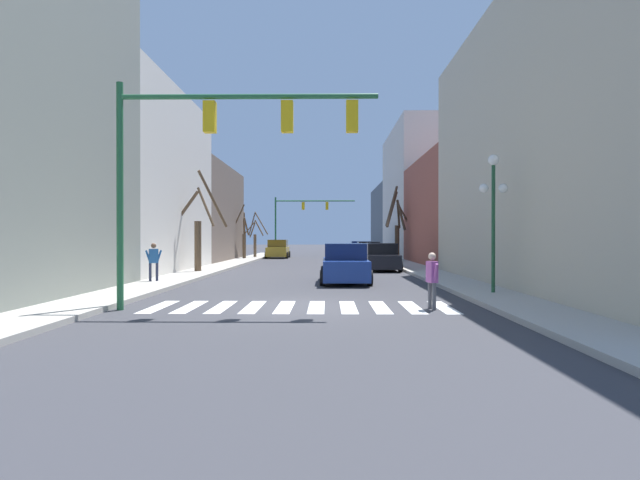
# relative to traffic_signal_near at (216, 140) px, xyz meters

# --- Properties ---
(ground_plane) EXTENTS (240.00, 240.00, 0.00)m
(ground_plane) POSITION_rel_traffic_signal_near_xyz_m (2.25, 0.79, -4.61)
(ground_plane) COLOR #38383D
(sidewalk_left) EXTENTS (2.02, 90.00, 0.15)m
(sidewalk_left) POSITION_rel_traffic_signal_near_xyz_m (-3.89, 0.79, -4.54)
(sidewalk_left) COLOR #ADA89E
(sidewalk_left) RESTS_ON ground_plane
(sidewalk_right) EXTENTS (2.02, 90.00, 0.15)m
(sidewalk_right) POSITION_rel_traffic_signal_near_xyz_m (8.40, 0.79, -4.54)
(sidewalk_right) COLOR #ADA89E
(sidewalk_right) RESTS_ON ground_plane
(building_row_left) EXTENTS (6.00, 38.80, 13.95)m
(building_row_left) POSITION_rel_traffic_signal_near_xyz_m (-7.90, 11.64, 0.96)
(building_row_left) COLOR gray
(building_row_left) RESTS_ON ground_plane
(building_row_right) EXTENTS (6.00, 65.04, 12.61)m
(building_row_right) POSITION_rel_traffic_signal_near_xyz_m (12.41, 26.03, 0.76)
(building_row_right) COLOR #BCB299
(building_row_right) RESTS_ON ground_plane
(crosswalk_stripes) EXTENTS (8.55, 2.60, 0.01)m
(crosswalk_stripes) POSITION_rel_traffic_signal_near_xyz_m (2.25, 0.65, -4.61)
(crosswalk_stripes) COLOR white
(crosswalk_stripes) RESTS_ON ground_plane
(traffic_signal_near) EXTENTS (7.10, 0.28, 6.19)m
(traffic_signal_near) POSITION_rel_traffic_signal_near_xyz_m (0.00, 0.00, 0.00)
(traffic_signal_near) COLOR #236038
(traffic_signal_near) RESTS_ON ground_plane
(traffic_signal_far) EXTENTS (8.72, 0.28, 6.34)m
(traffic_signal_far) POSITION_rel_traffic_signal_near_xyz_m (-0.00, 40.75, 0.09)
(traffic_signal_far) COLOR #236038
(traffic_signal_far) RESTS_ON ground_plane
(street_lamp_right_corner) EXTENTS (0.95, 0.36, 4.58)m
(street_lamp_right_corner) POSITION_rel_traffic_signal_near_xyz_m (8.54, 3.19, -1.23)
(street_lamp_right_corner) COLOR #1E4C2D
(street_lamp_right_corner) RESTS_ON sidewalk_right
(car_driving_away_lane) EXTENTS (2.15, 4.69, 1.61)m
(car_driving_away_lane) POSITION_rel_traffic_signal_near_xyz_m (6.19, 34.16, -3.86)
(car_driving_away_lane) COLOR navy
(car_driving_away_lane) RESTS_ON ground_plane
(car_parked_left_near) EXTENTS (2.15, 4.78, 1.71)m
(car_parked_left_near) POSITION_rel_traffic_signal_near_xyz_m (3.78, 8.34, -3.82)
(car_parked_left_near) COLOR navy
(car_parked_left_near) RESTS_ON ground_plane
(car_parked_left_mid) EXTENTS (2.13, 4.22, 1.63)m
(car_parked_left_mid) POSITION_rel_traffic_signal_near_xyz_m (6.20, 16.18, -3.85)
(car_parked_left_mid) COLOR black
(car_parked_left_mid) RESTS_ON ground_plane
(car_at_intersection) EXTENTS (2.15, 4.13, 1.75)m
(car_at_intersection) POSITION_rel_traffic_signal_near_xyz_m (-1.69, 33.84, -3.80)
(car_at_intersection) COLOR #A38423
(car_at_intersection) RESTS_ON ground_plane
(car_parked_left_far) EXTENTS (2.02, 4.46, 1.63)m
(car_parked_left_far) POSITION_rel_traffic_signal_near_xyz_m (6.25, 26.05, -3.85)
(car_parked_left_far) COLOR black
(car_parked_left_far) RESTS_ON ground_plane
(pedestrian_crossing_street) EXTENTS (0.28, 0.67, 1.56)m
(pedestrian_crossing_street) POSITION_rel_traffic_signal_near_xyz_m (5.89, 0.26, -3.69)
(pedestrian_crossing_street) COLOR #4C4C51
(pedestrian_crossing_street) RESTS_ON ground_plane
(pedestrian_near_right_corner) EXTENTS (0.65, 0.37, 1.59)m
(pedestrian_near_right_corner) POSITION_rel_traffic_signal_near_xyz_m (-4.27, 7.28, -3.52)
(pedestrian_near_right_corner) COLOR #282D47
(pedestrian_near_right_corner) RESTS_ON sidewalk_left
(street_tree_right_near) EXTENTS (2.64, 2.35, 5.51)m
(street_tree_right_near) POSITION_rel_traffic_signal_near_xyz_m (-3.96, 13.59, -2.32)
(street_tree_right_near) COLOR brown
(street_tree_right_near) RESTS_ON sidewalk_left
(street_tree_right_far) EXTENTS (1.41, 2.01, 4.72)m
(street_tree_right_far) POSITION_rel_traffic_signal_near_xyz_m (-4.32, 30.12, -2.57)
(street_tree_right_far) COLOR brown
(street_tree_right_far) RESTS_ON sidewalk_left
(street_tree_left_mid) EXTENTS (2.28, 3.28, 5.95)m
(street_tree_left_mid) POSITION_rel_traffic_signal_near_xyz_m (8.54, 26.38, -1.67)
(street_tree_left_mid) COLOR #473828
(street_tree_left_mid) RESTS_ON sidewalk_right
(street_tree_left_near) EXTENTS (2.53, 1.07, 4.21)m
(street_tree_left_near) POSITION_rel_traffic_signal_near_xyz_m (-3.71, 32.79, -2.64)
(street_tree_left_near) COLOR brown
(street_tree_left_near) RESTS_ON sidewalk_left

